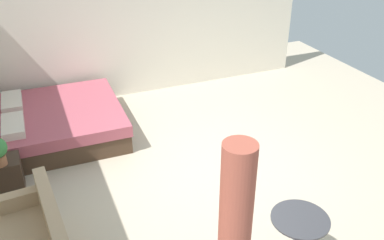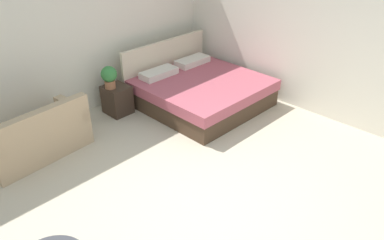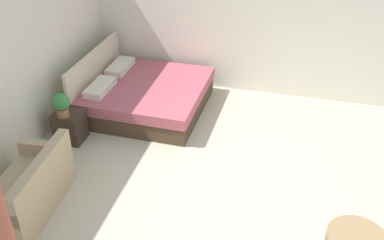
# 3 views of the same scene
# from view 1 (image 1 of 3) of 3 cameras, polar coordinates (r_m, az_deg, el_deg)

# --- Properties ---
(ground_plane) EXTENTS (9.27, 9.66, 0.02)m
(ground_plane) POSITION_cam_1_polar(r_m,az_deg,el_deg) (6.28, 2.71, -6.99)
(ground_plane) COLOR beige
(wall_right) EXTENTS (0.12, 6.66, 2.84)m
(wall_right) POSITION_cam_1_polar(r_m,az_deg,el_deg) (8.34, -6.42, 13.03)
(wall_right) COLOR silver
(wall_right) RESTS_ON ground
(bed) EXTENTS (2.06, 2.06, 1.01)m
(bed) POSITION_cam_1_polar(r_m,az_deg,el_deg) (7.34, -18.09, -0.24)
(bed) COLOR #473323
(bed) RESTS_ON ground
(nightstand) EXTENTS (0.40, 0.44, 0.50)m
(nightstand) POSITION_cam_1_polar(r_m,az_deg,el_deg) (6.28, -24.06, -6.95)
(nightstand) COLOR #38281E
(nightstand) RESTS_ON ground
(balcony_table) EXTENTS (0.60, 0.60, 0.73)m
(balcony_table) POSITION_cam_1_polar(r_m,az_deg,el_deg) (4.66, 14.20, -14.93)
(balcony_table) COLOR #3F3F44
(balcony_table) RESTS_ON ground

